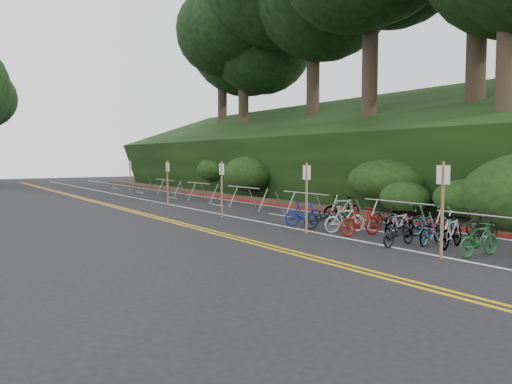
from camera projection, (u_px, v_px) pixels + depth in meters
The scene contains 11 objects.
ground at pixel (410, 259), 13.13m from camera, with size 120.00×120.00×0.00m, color black.
road_markings at pixel (233, 218), 21.86m from camera, with size 7.47×80.00×0.01m.
red_curb at pixel (297, 207), 26.24m from camera, with size 0.25×28.00×0.10m, color maroon.
embankment at pixel (315, 159), 35.92m from camera, with size 14.30×48.14×9.11m.
tree_cluster at pixel (255, 9), 35.88m from camera, with size 34.20×55.50×21.54m.
bike_rack_front at pixel (483, 225), 14.00m from camera, with size 1.10×3.02×1.08m.
bike_racks_rest at pixel (243, 193), 25.52m from camera, with size 1.14×23.00×1.17m.
signpost_near at pixel (442, 203), 13.11m from camera, with size 0.08×0.40×2.58m.
signposts_rest at pixel (192, 182), 24.98m from camera, with size 0.08×18.40×2.50m.
bike_front at pixel (399, 232), 15.07m from camera, with size 1.57×0.55×0.83m, color black.
bike_valet at pixel (426, 225), 16.33m from camera, with size 3.29×11.52×1.08m.
Camera 1 is at (-10.56, -8.55, 2.69)m, focal length 35.00 mm.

